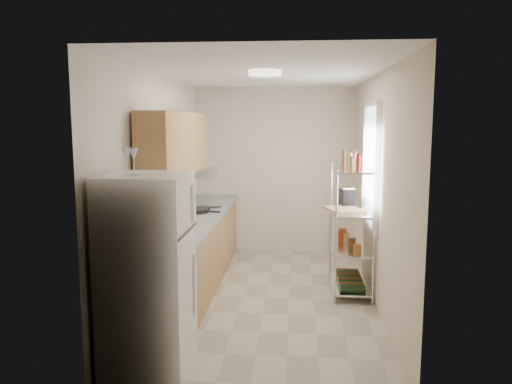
# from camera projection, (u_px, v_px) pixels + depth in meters

# --- Properties ---
(room) EXTENTS (2.52, 4.42, 2.62)m
(room) POSITION_uv_depth(u_px,v_px,m) (266.00, 189.00, 5.71)
(room) COLOR #B1A590
(room) RESTS_ON ground
(counter_run) EXTENTS (0.63, 3.51, 0.90)m
(counter_run) POSITION_uv_depth(u_px,v_px,m) (196.00, 250.00, 6.34)
(counter_run) COLOR #AF7E4B
(counter_run) RESTS_ON ground
(upper_cabinets) EXTENTS (0.33, 2.20, 0.72)m
(upper_cabinets) POSITION_uv_depth(u_px,v_px,m) (177.00, 144.00, 5.83)
(upper_cabinets) COLOR #AF7E4B
(upper_cabinets) RESTS_ON room
(range_hood) EXTENTS (0.50, 0.60, 0.12)m
(range_hood) POSITION_uv_depth(u_px,v_px,m) (196.00, 173.00, 6.67)
(range_hood) COLOR #B7BABC
(range_hood) RESTS_ON room
(window) EXTENTS (0.06, 1.00, 1.46)m
(window) POSITION_uv_depth(u_px,v_px,m) (371.00, 165.00, 5.92)
(window) COLOR white
(window) RESTS_ON room
(bakers_rack) EXTENTS (0.45, 0.90, 1.73)m
(bakers_rack) POSITION_uv_depth(u_px,v_px,m) (352.00, 202.00, 5.95)
(bakers_rack) COLOR silver
(bakers_rack) RESTS_ON ground
(ceiling_dome) EXTENTS (0.34, 0.34, 0.05)m
(ceiling_dome) POSITION_uv_depth(u_px,v_px,m) (265.00, 73.00, 5.24)
(ceiling_dome) COLOR white
(ceiling_dome) RESTS_ON room
(refrigerator) EXTENTS (0.68, 0.68, 1.65)m
(refrigerator) POSITION_uv_depth(u_px,v_px,m) (148.00, 273.00, 4.11)
(refrigerator) COLOR white
(refrigerator) RESTS_ON ground
(wine_glass_a) EXTENTS (0.08, 0.08, 0.22)m
(wine_glass_a) POSITION_uv_depth(u_px,v_px,m) (134.00, 162.00, 3.87)
(wine_glass_a) COLOR silver
(wine_glass_a) RESTS_ON refrigerator
(wine_glass_b) EXTENTS (0.08, 0.08, 0.22)m
(wine_glass_b) POSITION_uv_depth(u_px,v_px,m) (127.00, 161.00, 3.91)
(wine_glass_b) COLOR silver
(wine_glass_b) RESTS_ON refrigerator
(rice_cooker) EXTENTS (0.24, 0.24, 0.20)m
(rice_cooker) POSITION_uv_depth(u_px,v_px,m) (186.00, 210.00, 6.06)
(rice_cooker) COLOR white
(rice_cooker) RESTS_ON counter_run
(frying_pan_large) EXTENTS (0.33, 0.33, 0.05)m
(frying_pan_large) POSITION_uv_depth(u_px,v_px,m) (197.00, 211.00, 6.43)
(frying_pan_large) COLOR black
(frying_pan_large) RESTS_ON counter_run
(frying_pan_small) EXTENTS (0.27, 0.27, 0.04)m
(frying_pan_small) POSITION_uv_depth(u_px,v_px,m) (203.00, 208.00, 6.64)
(frying_pan_small) COLOR black
(frying_pan_small) RESTS_ON counter_run
(cutting_board) EXTENTS (0.51, 0.58, 0.03)m
(cutting_board) POSITION_uv_depth(u_px,v_px,m) (344.00, 210.00, 5.93)
(cutting_board) COLOR tan
(cutting_board) RESTS_ON bakers_rack
(espresso_machine) EXTENTS (0.18, 0.24, 0.25)m
(espresso_machine) POSITION_uv_depth(u_px,v_px,m) (346.00, 197.00, 6.18)
(espresso_machine) COLOR black
(espresso_machine) RESTS_ON bakers_rack
(storage_bag) EXTENTS (0.12, 0.15, 0.15)m
(storage_bag) POSITION_uv_depth(u_px,v_px,m) (342.00, 235.00, 6.35)
(storage_bag) COLOR #982F12
(storage_bag) RESTS_ON bakers_rack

